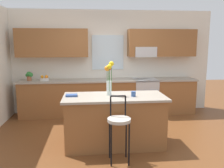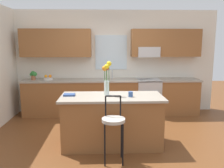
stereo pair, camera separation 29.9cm
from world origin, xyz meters
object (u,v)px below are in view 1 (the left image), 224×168
Objects in this scene: kitchen_island at (114,120)px; flower_vase at (109,75)px; bar_stool_near at (119,123)px; potted_plant_small at (29,75)px; oven_range at (145,96)px; cookbook at (72,95)px; mug_ceramic at (133,94)px; fruit_bowl_oranges at (44,79)px.

flower_vase reaches higher than kitchen_island.
kitchen_island is at bearing 90.00° from bar_stool_near.
oven_range is at bearing -0.46° from potted_plant_small.
potted_plant_small is at bearing 121.90° from cookbook.
flower_vase is at bearing -45.26° from potted_plant_small.
flower_vase is at bearing 160.25° from mug_ceramic.
potted_plant_small reaches higher than kitchen_island.
fruit_bowl_oranges is 0.38m from potted_plant_small.
kitchen_island is 7.57× the size of fruit_bowl_oranges.
potted_plant_small is at bearing 135.08° from kitchen_island.
potted_plant_small reaches higher than oven_range.
cookbook is (-1.78, -1.85, 0.48)m from oven_range.
potted_plant_small is at bearing -179.83° from fruit_bowl_oranges.
bar_stool_near reaches higher than mug_ceramic.
mug_ceramic is (0.33, -0.08, 0.50)m from kitchen_island.
bar_stool_near is 4.54× the size of potted_plant_small.
fruit_bowl_oranges is (-1.47, 1.85, -0.31)m from flower_vase.
flower_vase reaches higher than mug_ceramic.
kitchen_island is at bearing 166.15° from mug_ceramic.
mug_ceramic is (0.33, 0.55, 0.33)m from bar_stool_near.
cookbook reaches higher than kitchen_island.
cookbook is (-0.67, -0.02, -0.34)m from flower_vase.
mug_ceramic is 2.75m from fruit_bowl_oranges.
potted_plant_small is (-1.92, 2.55, 0.42)m from bar_stool_near.
cookbook is at bearing 138.44° from bar_stool_near.
potted_plant_small is (-0.37, -0.00, 0.09)m from fruit_bowl_oranges.
mug_ceramic is (-0.70, -1.98, 0.51)m from oven_range.
kitchen_island is 1.74× the size of bar_stool_near.
fruit_bowl_oranges is (-2.58, 0.02, 0.50)m from oven_range.
bar_stool_near is 4.34× the size of fruit_bowl_oranges.
fruit_bowl_oranges is (-0.80, 1.87, 0.03)m from cookbook.
bar_stool_near is 5.21× the size of cookbook.
mug_ceramic is (0.42, -0.15, -0.31)m from flower_vase.
kitchen_island is 0.90m from cookbook.
kitchen_island is at bearing -50.96° from fruit_bowl_oranges.
flower_vase reaches higher than cookbook.
cookbook is (-0.76, 0.67, 0.30)m from bar_stool_near.
kitchen_island is at bearing -37.15° from flower_vase.
bar_stool_near is at bearing -52.91° from potted_plant_small.
cookbook is at bearing 173.38° from mug_ceramic.
fruit_bowl_oranges is (-1.56, 1.92, 0.50)m from kitchen_island.
bar_stool_near is 0.95m from flower_vase.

